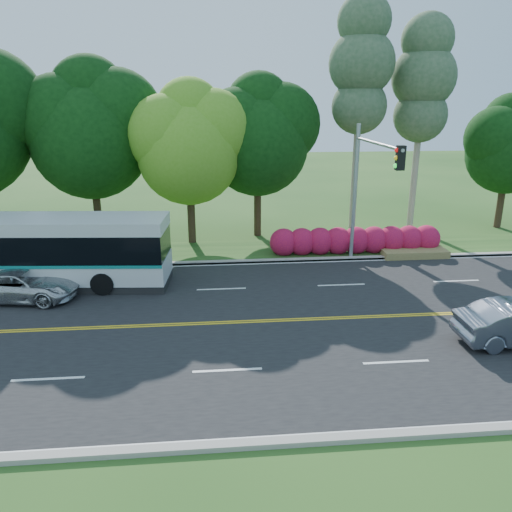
{
  "coord_description": "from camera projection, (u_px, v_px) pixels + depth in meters",
  "views": [
    {
      "loc": [
        -0.89,
        -17.42,
        8.28
      ],
      "look_at": [
        0.93,
        2.0,
        2.01
      ],
      "focal_mm": 35.0,
      "sensor_mm": 36.0,
      "label": 1
    }
  ],
  "objects": [
    {
      "name": "ground",
      "position": [
        237.0,
        322.0,
        19.13
      ],
      "size": [
        120.0,
        120.0,
        0.0
      ],
      "primitive_type": "plane",
      "color": "#214717",
      "rests_on": "ground"
    },
    {
      "name": "road",
      "position": [
        237.0,
        322.0,
        19.12
      ],
      "size": [
        60.0,
        14.0,
        0.02
      ],
      "primitive_type": "cube",
      "color": "black",
      "rests_on": "ground"
    },
    {
      "name": "curb_north",
      "position": [
        229.0,
        262.0,
        25.88
      ],
      "size": [
        60.0,
        0.3,
        0.15
      ],
      "primitive_type": "cube",
      "color": "#9C968C",
      "rests_on": "ground"
    },
    {
      "name": "curb_south",
      "position": [
        253.0,
        444.0,
        12.33
      ],
      "size": [
        60.0,
        0.3,
        0.15
      ],
      "primitive_type": "cube",
      "color": "#9C968C",
      "rests_on": "ground"
    },
    {
      "name": "grass_verge",
      "position": [
        228.0,
        252.0,
        27.64
      ],
      "size": [
        60.0,
        4.0,
        0.1
      ],
      "primitive_type": "cube",
      "color": "#214717",
      "rests_on": "ground"
    },
    {
      "name": "lane_markings",
      "position": [
        234.0,
        322.0,
        19.11
      ],
      "size": [
        57.6,
        13.82,
        0.0
      ],
      "color": "gold",
      "rests_on": "road"
    },
    {
      "name": "tree_row",
      "position": [
        132.0,
        125.0,
        28.11
      ],
      "size": [
        44.7,
        9.1,
        13.84
      ],
      "color": "black",
      "rests_on": "ground"
    },
    {
      "name": "bougainvillea_hedge",
      "position": [
        359.0,
        241.0,
        27.27
      ],
      "size": [
        9.5,
        2.25,
        1.5
      ],
      "color": "maroon",
      "rests_on": "ground"
    },
    {
      "name": "traffic_signal",
      "position": [
        367.0,
        177.0,
        23.4
      ],
      "size": [
        0.42,
        6.1,
        7.0
      ],
      "color": "#989CA1",
      "rests_on": "ground"
    },
    {
      "name": "transit_bus",
      "position": [
        32.0,
        252.0,
        22.4
      ],
      "size": [
        12.28,
        3.61,
        3.17
      ],
      "rotation": [
        0.0,
        0.0,
        -0.08
      ],
      "color": "silver",
      "rests_on": "road"
    },
    {
      "name": "suv",
      "position": [
        23.0,
        285.0,
        21.09
      ],
      "size": [
        4.81,
        2.76,
        1.26
      ],
      "primitive_type": "imported",
      "rotation": [
        0.0,
        0.0,
        1.42
      ],
      "color": "silver",
      "rests_on": "road"
    }
  ]
}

